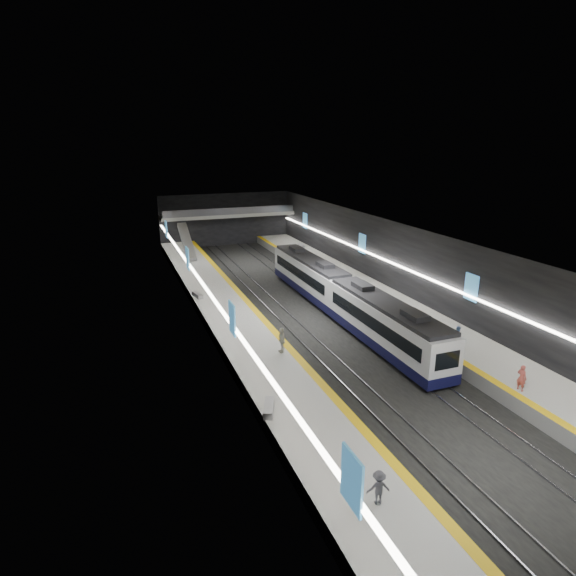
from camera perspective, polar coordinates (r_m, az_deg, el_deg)
name	(u,v)px	position (r m, az deg, el deg)	size (l,w,h in m)	color
ground	(318,321)	(44.17, 3.54, -3.96)	(70.00, 70.00, 0.00)	black
ceiling	(319,235)	(41.93, 3.74, 6.27)	(20.00, 70.00, 0.04)	beige
wall_left	(207,292)	(39.97, -9.56, -0.42)	(0.04, 70.00, 8.00)	black
wall_right	(414,269)	(47.74, 14.67, 2.18)	(0.04, 70.00, 8.00)	black
wall_back	(226,220)	(75.40, -7.41, 8.05)	(20.00, 0.04, 8.00)	black
platform_left	(238,327)	(41.66, -5.94, -4.63)	(5.00, 70.00, 1.00)	slate
tile_surface_left	(238,322)	(41.48, -5.96, -3.98)	(5.00, 70.00, 0.02)	#9C9D98
tactile_strip_left	(262,318)	(42.03, -3.06, -3.60)	(0.60, 70.00, 0.02)	yellow
platform_right	(389,306)	(47.40, 11.87, -2.16)	(5.00, 70.00, 1.00)	slate
tile_surface_right	(389,301)	(47.23, 11.90, -1.57)	(5.00, 70.00, 0.02)	#9C9D98
tactile_strip_right	(369,304)	(46.13, 9.59, -1.89)	(0.60, 70.00, 0.02)	yellow
rails	(318,321)	(44.15, 3.54, -3.89)	(6.52, 70.00, 0.12)	gray
train	(342,295)	(44.66, 6.40, -0.80)	(2.69, 30.05, 3.60)	black
ad_posters	(314,271)	(43.62, 3.11, 2.00)	(19.94, 53.50, 2.20)	#418FC5
cove_light_left	(210,294)	(40.07, -9.26, -0.66)	(0.25, 68.60, 0.12)	white
cove_light_right	(412,271)	(47.68, 14.45, 1.93)	(0.25, 68.60, 0.12)	white
mezzanine_bridge	(229,215)	(73.25, -7.05, 8.61)	(20.00, 3.00, 1.50)	gray
escalator	(187,241)	(65.50, -11.92, 5.43)	(1.20, 8.00, 0.60)	#99999E
bench_left_near	(269,408)	(28.45, -2.28, -14.03)	(0.53, 1.90, 0.46)	#99999E
bench_left_far	(198,295)	(48.27, -10.67, -0.83)	(0.49, 1.75, 0.43)	#99999E
bench_right_far	(301,246)	(69.03, 1.60, 5.00)	(0.57, 2.04, 0.50)	#99999E
passenger_right_a	(522,378)	(33.53, 25.95, -9.57)	(0.62, 0.41, 1.70)	#B64A44
passenger_right_b	(458,337)	(38.46, 19.50, -5.44)	(0.77, 0.60, 1.58)	#5073AE
passenger_left_a	(282,340)	(35.27, -0.75, -6.20)	(1.11, 0.46, 1.89)	beige
passenger_left_b	(379,488)	(22.54, 10.68, -22.25)	(1.02, 0.59, 1.58)	#45454D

